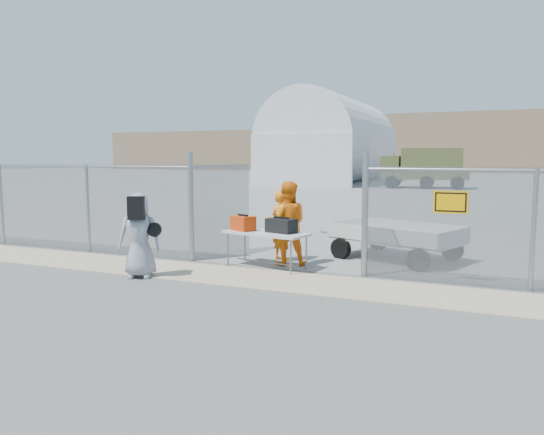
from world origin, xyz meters
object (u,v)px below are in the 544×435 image
at_px(visitor, 139,235).
at_px(utility_trailer, 396,241).
at_px(folding_table, 266,250).
at_px(security_worker_left, 282,226).
at_px(security_worker_right, 287,224).

height_order(visitor, utility_trailer, visitor).
bearing_deg(utility_trailer, folding_table, -119.61).
distance_m(security_worker_left, visitor, 3.31).
distance_m(security_worker_left, utility_trailer, 2.69).
relative_size(security_worker_left, security_worker_right, 0.88).
xyz_separation_m(visitor, utility_trailer, (4.36, 3.81, -0.40)).
xyz_separation_m(security_worker_right, visitor, (-2.25, -2.25, -0.08)).
bearing_deg(visitor, folding_table, 18.03).
bearing_deg(visitor, utility_trailer, 16.44).
bearing_deg(folding_table, utility_trailer, 51.12).
bearing_deg(security_worker_right, utility_trailer, -165.77).
height_order(folding_table, security_worker_left, security_worker_left).
height_order(security_worker_right, visitor, security_worker_right).
bearing_deg(security_worker_right, visitor, 22.59).
distance_m(folding_table, security_worker_right, 0.76).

